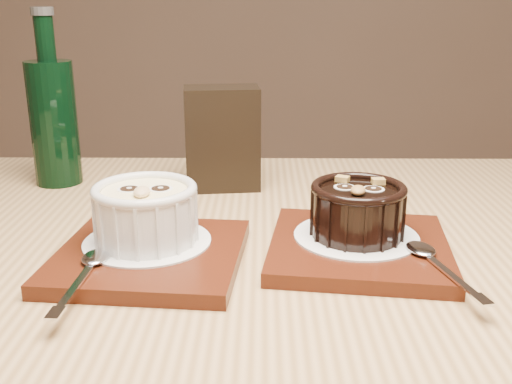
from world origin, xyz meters
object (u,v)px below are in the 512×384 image
ramekin_dark (358,208)px  green_bottle (53,118)px  tray_left (150,256)px  tray_right (359,248)px  ramekin_white (146,211)px  condiment_stand (222,138)px  table (235,336)px

ramekin_dark → green_bottle: (-0.39, 0.24, 0.05)m
tray_left → tray_right: same height
ramekin_white → tray_right: (0.22, 0.00, -0.04)m
tray_right → condiment_stand: (-0.15, 0.23, 0.06)m
table → ramekin_white: (-0.09, 0.01, 0.14)m
table → condiment_stand: bearing=95.3°
table → condiment_stand: condiment_stand is taller
table → ramekin_white: bearing=175.0°
tray_left → ramekin_white: size_ratio=1.71×
table → ramekin_dark: size_ratio=12.35×
table → green_bottle: (-0.26, 0.26, 0.18)m
tray_right → condiment_stand: condiment_stand is taller
table → tray_right: tray_right is taller
tray_left → condiment_stand: size_ratio=1.29×
table → tray_left: 0.13m
ramekin_dark → table: bearing=-157.6°
condiment_stand → tray_right: bearing=-56.8°
condiment_stand → green_bottle: 0.24m
table → ramekin_dark: 0.19m
ramekin_white → table: bearing=-6.7°
tray_right → condiment_stand: size_ratio=1.29×
tray_left → ramekin_white: bearing=106.2°
tray_right → green_bottle: size_ratio=0.75×
ramekin_white → green_bottle: 0.31m
ramekin_dark → ramekin_white: bearing=-163.5°
table → tray_left: tray_left is taller
tray_left → green_bottle: size_ratio=0.75×
green_bottle → tray_right: bearing=-33.4°
ramekin_dark → condiment_stand: bearing=137.2°
condiment_stand → green_bottle: size_ratio=0.58×
ramekin_white → green_bottle: size_ratio=0.44×
tray_left → ramekin_dark: bearing=8.5°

